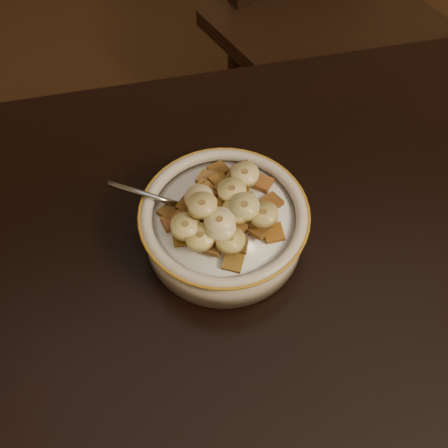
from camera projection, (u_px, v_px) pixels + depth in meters
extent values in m
cube|color=black|center=(339.00, 16.00, 1.25)|extent=(0.60, 0.60, 1.04)
cylinder|color=beige|center=(224.00, 228.00, 0.63)|extent=(0.18, 0.18, 0.04)
cylinder|color=white|center=(224.00, 217.00, 0.61)|extent=(0.15, 0.15, 0.00)
ellipsoid|color=#8E929C|center=(199.00, 210.00, 0.61)|extent=(0.05, 0.05, 0.01)
cube|color=brown|center=(243.00, 170.00, 0.64)|extent=(0.02, 0.02, 0.01)
cube|color=brown|center=(218.00, 170.00, 0.64)|extent=(0.03, 0.03, 0.01)
cube|color=#995D29|center=(181.00, 220.00, 0.60)|extent=(0.03, 0.03, 0.01)
cube|color=olive|center=(251.00, 218.00, 0.59)|extent=(0.03, 0.03, 0.01)
cube|color=olive|center=(182.00, 237.00, 0.59)|extent=(0.02, 0.02, 0.01)
cube|color=brown|center=(272.00, 202.00, 0.62)|extent=(0.03, 0.03, 0.01)
cube|color=brown|center=(259.00, 229.00, 0.59)|extent=(0.03, 0.03, 0.01)
cube|color=brown|center=(210.00, 224.00, 0.59)|extent=(0.03, 0.03, 0.01)
cube|color=#935324|center=(207.00, 193.00, 0.61)|extent=(0.03, 0.03, 0.01)
cube|color=brown|center=(207.00, 178.00, 0.64)|extent=(0.03, 0.03, 0.01)
cube|color=#955326|center=(172.00, 223.00, 0.60)|extent=(0.02, 0.02, 0.01)
cube|color=brown|center=(216.00, 225.00, 0.59)|extent=(0.03, 0.03, 0.01)
cube|color=brown|center=(188.00, 230.00, 0.59)|extent=(0.03, 0.03, 0.01)
cube|color=brown|center=(204.00, 190.00, 0.62)|extent=(0.03, 0.03, 0.01)
cube|color=brown|center=(220.00, 182.00, 0.62)|extent=(0.03, 0.03, 0.01)
cube|color=brown|center=(226.00, 190.00, 0.61)|extent=(0.03, 0.03, 0.01)
cube|color=#9B631E|center=(236.00, 176.00, 0.63)|extent=(0.03, 0.03, 0.01)
cube|color=brown|center=(234.00, 227.00, 0.58)|extent=(0.03, 0.03, 0.01)
cube|color=brown|center=(263.00, 183.00, 0.63)|extent=(0.03, 0.03, 0.01)
cube|color=brown|center=(240.00, 189.00, 0.62)|extent=(0.03, 0.03, 0.01)
cube|color=brown|center=(274.00, 233.00, 0.59)|extent=(0.02, 0.02, 0.01)
cube|color=brown|center=(213.00, 246.00, 0.58)|extent=(0.03, 0.03, 0.01)
cube|color=#995D24|center=(244.00, 201.00, 0.61)|extent=(0.02, 0.02, 0.01)
cube|color=brown|center=(169.00, 212.00, 0.61)|extent=(0.03, 0.03, 0.01)
cube|color=brown|center=(214.00, 206.00, 0.59)|extent=(0.03, 0.03, 0.01)
cube|color=brown|center=(188.00, 205.00, 0.61)|extent=(0.03, 0.03, 0.01)
cube|color=brown|center=(187.00, 226.00, 0.59)|extent=(0.03, 0.03, 0.01)
cube|color=brown|center=(238.00, 245.00, 0.58)|extent=(0.03, 0.03, 0.01)
cube|color=brown|center=(233.00, 262.00, 0.58)|extent=(0.03, 0.03, 0.01)
cylinder|color=beige|center=(199.00, 199.00, 0.60)|extent=(0.04, 0.04, 0.02)
cylinder|color=#FBEAA7|center=(221.00, 228.00, 0.57)|extent=(0.04, 0.04, 0.01)
cylinder|color=#D9B768|center=(202.00, 205.00, 0.58)|extent=(0.04, 0.04, 0.01)
cylinder|color=#E0D17F|center=(232.00, 191.00, 0.60)|extent=(0.04, 0.04, 0.01)
cylinder|color=#E4CA70|center=(200.00, 237.00, 0.57)|extent=(0.04, 0.04, 0.01)
cylinder|color=#FADD9A|center=(245.00, 174.00, 0.62)|extent=(0.04, 0.04, 0.01)
cylinder|color=#E7C86F|center=(238.00, 210.00, 0.58)|extent=(0.04, 0.04, 0.01)
cylinder|color=#F0D089|center=(186.00, 226.00, 0.58)|extent=(0.04, 0.04, 0.01)
cylinder|color=#D0C385|center=(245.00, 207.00, 0.58)|extent=(0.04, 0.04, 0.01)
cylinder|color=tan|center=(230.00, 240.00, 0.57)|extent=(0.04, 0.04, 0.01)
cylinder|color=#FFEBAB|center=(219.00, 222.00, 0.57)|extent=(0.04, 0.04, 0.01)
cylinder|color=#D4B966|center=(263.00, 214.00, 0.58)|extent=(0.04, 0.04, 0.02)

